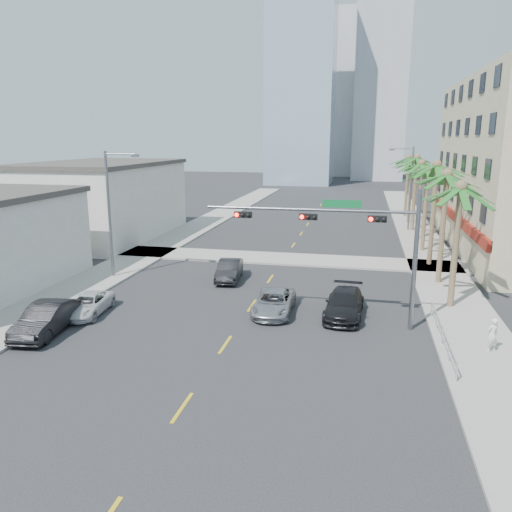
{
  "coord_description": "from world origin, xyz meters",
  "views": [
    {
      "loc": [
        6.25,
        -17.9,
        9.81
      ],
      "look_at": [
        0.61,
        8.29,
        3.5
      ],
      "focal_mm": 35.0,
      "sensor_mm": 36.0,
      "label": 1
    }
  ],
  "objects_px": {
    "traffic_signal_mast": "(352,233)",
    "car_lane_center": "(274,302)",
    "pedestrian": "(492,335)",
    "car_parked_mid": "(46,319)",
    "car_lane_right": "(344,304)",
    "car_parked_far": "(87,304)",
    "car_lane_left": "(229,270)"
  },
  "relations": [
    {
      "from": "car_lane_left",
      "to": "pedestrian",
      "type": "height_order",
      "value": "pedestrian"
    },
    {
      "from": "car_lane_left",
      "to": "car_lane_center",
      "type": "height_order",
      "value": "car_lane_left"
    },
    {
      "from": "car_lane_left",
      "to": "pedestrian",
      "type": "distance_m",
      "value": 18.01
    },
    {
      "from": "car_lane_left",
      "to": "traffic_signal_mast",
      "type": "bearing_deg",
      "value": -46.67
    },
    {
      "from": "car_parked_mid",
      "to": "pedestrian",
      "type": "height_order",
      "value": "pedestrian"
    },
    {
      "from": "car_lane_center",
      "to": "car_lane_right",
      "type": "height_order",
      "value": "car_lane_right"
    },
    {
      "from": "car_parked_far",
      "to": "traffic_signal_mast",
      "type": "bearing_deg",
      "value": -0.7
    },
    {
      "from": "car_parked_mid",
      "to": "car_lane_right",
      "type": "xyz_separation_m",
      "value": [
        14.9,
        5.83,
        -0.06
      ]
    },
    {
      "from": "traffic_signal_mast",
      "to": "car_parked_mid",
      "type": "distance_m",
      "value": 16.4
    },
    {
      "from": "traffic_signal_mast",
      "to": "car_lane_right",
      "type": "height_order",
      "value": "traffic_signal_mast"
    },
    {
      "from": "traffic_signal_mast",
      "to": "car_lane_left",
      "type": "height_order",
      "value": "traffic_signal_mast"
    },
    {
      "from": "car_parked_mid",
      "to": "car_parked_far",
      "type": "relative_size",
      "value": 1.14
    },
    {
      "from": "car_parked_far",
      "to": "car_lane_right",
      "type": "height_order",
      "value": "car_lane_right"
    },
    {
      "from": "car_parked_far",
      "to": "car_lane_left",
      "type": "distance_m",
      "value": 10.56
    },
    {
      "from": "car_parked_mid",
      "to": "car_lane_left",
      "type": "distance_m",
      "value": 13.43
    },
    {
      "from": "car_parked_mid",
      "to": "car_lane_right",
      "type": "relative_size",
      "value": 0.96
    },
    {
      "from": "car_lane_left",
      "to": "pedestrian",
      "type": "bearing_deg",
      "value": -38.9
    },
    {
      "from": "traffic_signal_mast",
      "to": "car_parked_far",
      "type": "xyz_separation_m",
      "value": [
        -14.67,
        -1.42,
        -4.48
      ]
    },
    {
      "from": "car_lane_center",
      "to": "pedestrian",
      "type": "distance_m",
      "value": 11.43
    },
    {
      "from": "traffic_signal_mast",
      "to": "car_parked_far",
      "type": "distance_m",
      "value": 15.4
    },
    {
      "from": "car_parked_mid",
      "to": "pedestrian",
      "type": "xyz_separation_m",
      "value": [
        21.82,
        2.09,
        0.17
      ]
    },
    {
      "from": "traffic_signal_mast",
      "to": "car_lane_center",
      "type": "bearing_deg",
      "value": 166.64
    },
    {
      "from": "car_lane_right",
      "to": "pedestrian",
      "type": "relative_size",
      "value": 3.1
    },
    {
      "from": "car_parked_mid",
      "to": "car_lane_left",
      "type": "xyz_separation_m",
      "value": [
        6.59,
        11.7,
        -0.08
      ]
    },
    {
      "from": "car_parked_mid",
      "to": "car_parked_far",
      "type": "xyz_separation_m",
      "value": [
        0.52,
        3.06,
        -0.2
      ]
    },
    {
      "from": "car_parked_far",
      "to": "car_lane_center",
      "type": "distance_m",
      "value": 10.68
    },
    {
      "from": "car_parked_far",
      "to": "car_lane_center",
      "type": "xyz_separation_m",
      "value": [
        10.4,
        2.43,
        0.06
      ]
    },
    {
      "from": "traffic_signal_mast",
      "to": "car_lane_center",
      "type": "relative_size",
      "value": 2.4
    },
    {
      "from": "car_parked_far",
      "to": "pedestrian",
      "type": "distance_m",
      "value": 21.33
    },
    {
      "from": "traffic_signal_mast",
      "to": "car_parked_mid",
      "type": "bearing_deg",
      "value": -163.56
    },
    {
      "from": "traffic_signal_mast",
      "to": "pedestrian",
      "type": "relative_size",
      "value": 6.88
    },
    {
      "from": "car_parked_mid",
      "to": "car_parked_far",
      "type": "height_order",
      "value": "car_parked_mid"
    }
  ]
}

